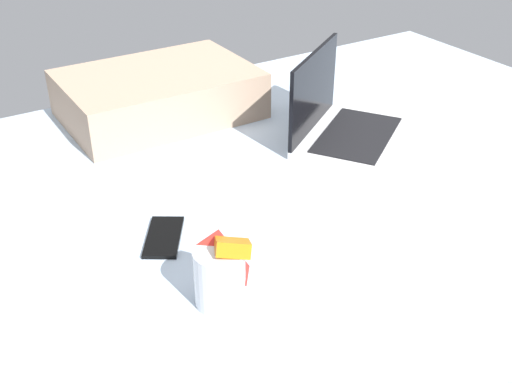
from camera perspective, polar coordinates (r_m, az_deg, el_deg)
The scene contains 5 objects.
bed_mattress at distance 163.30cm, azimuth 7.63°, elevation 0.27°, with size 180.00×140.00×18.00cm, color silver.
laptop at distance 166.71cm, azimuth 7.73°, elevation 6.16°, with size 40.22×37.59×23.00cm.
snack_cup at distance 109.58cm, azimuth -3.21°, elevation -7.36°, with size 10.57×9.80×14.18cm.
cell_phone at distance 129.13cm, azimuth -8.38°, elevation -4.06°, with size 6.80×14.00×0.80cm, color black.
pillow at distance 180.27cm, azimuth -8.83°, elevation 8.78°, with size 52.00×36.00×13.00cm, color tan.
Camera 1 is at (-91.72, -106.31, 92.38)cm, focal length 44.00 mm.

